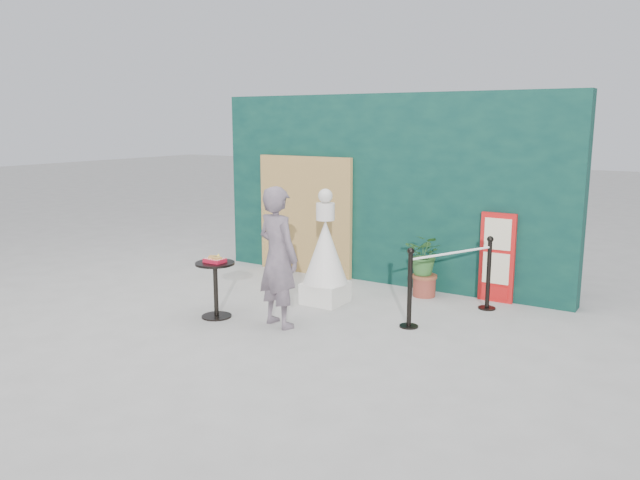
{
  "coord_description": "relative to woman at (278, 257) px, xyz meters",
  "views": [
    {
      "loc": [
        4.4,
        -5.79,
        2.59
      ],
      "look_at": [
        0.0,
        1.2,
        1.0
      ],
      "focal_mm": 35.0,
      "sensor_mm": 36.0,
      "label": 1
    }
  ],
  "objects": [
    {
      "name": "cafe_table",
      "position": [
        -0.91,
        -0.16,
        -0.4
      ],
      "size": [
        0.52,
        0.52,
        0.75
      ],
      "color": "black",
      "rests_on": "ground"
    },
    {
      "name": "woman",
      "position": [
        0.0,
        0.0,
        0.0
      ],
      "size": [
        0.74,
        0.58,
        1.79
      ],
      "primitive_type": "imported",
      "rotation": [
        0.0,
        0.0,
        2.88
      ],
      "color": "slate",
      "rests_on": "ground"
    },
    {
      "name": "bamboo_fence",
      "position": [
        -1.27,
        2.53,
        0.1
      ],
      "size": [
        1.8,
        0.08,
        2.0
      ],
      "primitive_type": "cube",
      "color": "tan",
      "rests_on": "ground"
    },
    {
      "name": "planter",
      "position": [
        1.04,
        2.26,
        -0.35
      ],
      "size": [
        0.55,
        0.48,
        0.94
      ],
      "color": "brown",
      "rests_on": "ground"
    },
    {
      "name": "statue",
      "position": [
        -0.02,
        1.17,
        -0.22
      ],
      "size": [
        0.64,
        0.64,
        1.65
      ],
      "color": "silver",
      "rests_on": "ground"
    },
    {
      "name": "stanchion_barrier",
      "position": [
        1.74,
        1.48,
        -0.4
      ],
      "size": [
        0.84,
        1.54,
        1.03
      ],
      "color": "black",
      "rests_on": "ground"
    },
    {
      "name": "back_wall",
      "position": [
        0.13,
        2.74,
        0.6
      ],
      "size": [
        6.0,
        0.3,
        3.0
      ],
      "primitive_type": "cube",
      "color": "#092A27",
      "rests_on": "ground"
    },
    {
      "name": "food_basket",
      "position": [
        -0.91,
        -0.16,
        -0.11
      ],
      "size": [
        0.26,
        0.19,
        0.11
      ],
      "color": "red",
      "rests_on": "cafe_table"
    },
    {
      "name": "ground",
      "position": [
        0.13,
        -0.41,
        -0.9
      ],
      "size": [
        60.0,
        60.0,
        0.0
      ],
      "primitive_type": "plane",
      "color": "#ADAAA5",
      "rests_on": "ground"
    },
    {
      "name": "menu_board",
      "position": [
        2.03,
        2.55,
        -0.25
      ],
      "size": [
        0.5,
        0.07,
        1.3
      ],
      "color": "red",
      "rests_on": "ground"
    }
  ]
}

